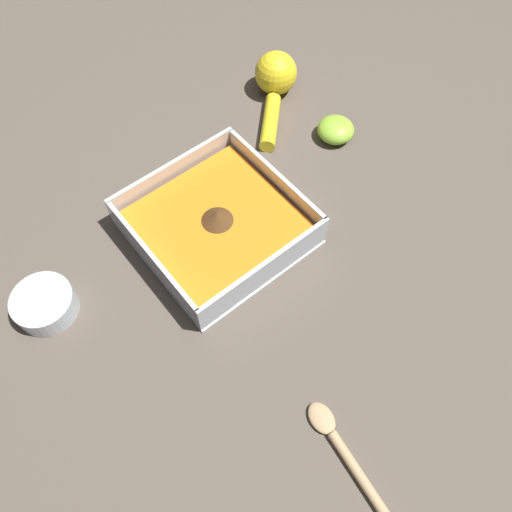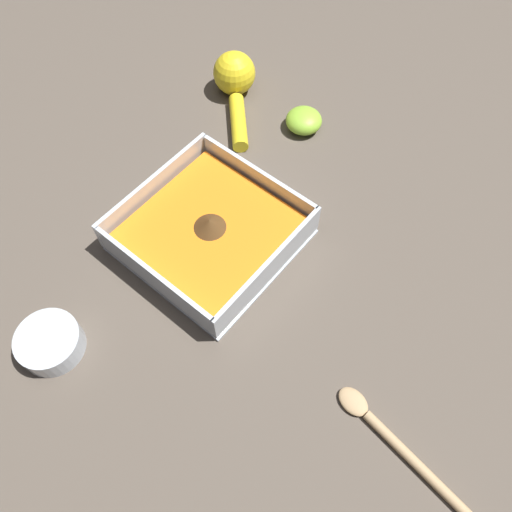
{
  "view_description": "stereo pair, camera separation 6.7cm",
  "coord_description": "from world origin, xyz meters",
  "px_view_note": "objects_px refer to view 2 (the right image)",
  "views": [
    {
      "loc": [
        0.18,
        0.34,
        0.61
      ],
      "look_at": [
        -0.03,
        0.08,
        0.03
      ],
      "focal_mm": 35.0,
      "sensor_mm": 36.0,
      "label": 1
    },
    {
      "loc": [
        0.23,
        0.29,
        0.61
      ],
      "look_at": [
        -0.03,
        0.08,
        0.03
      ],
      "focal_mm": 35.0,
      "sensor_mm": 36.0,
      "label": 2
    }
  ],
  "objects_px": {
    "lemon_half": "(304,120)",
    "wooden_spoon": "(394,442)",
    "square_dish": "(210,232)",
    "spice_bowl": "(51,343)",
    "lemon_squeezer": "(235,81)"
  },
  "relations": [
    {
      "from": "lemon_half",
      "to": "wooden_spoon",
      "type": "height_order",
      "value": "lemon_half"
    },
    {
      "from": "square_dish",
      "to": "lemon_half",
      "type": "relative_size",
      "value": 3.68
    },
    {
      "from": "spice_bowl",
      "to": "lemon_half",
      "type": "xyz_separation_m",
      "value": [
        -0.51,
        0.02,
        0.0
      ]
    },
    {
      "from": "spice_bowl",
      "to": "wooden_spoon",
      "type": "height_order",
      "value": "spice_bowl"
    },
    {
      "from": "lemon_squeezer",
      "to": "wooden_spoon",
      "type": "xyz_separation_m",
      "value": [
        0.32,
        0.51,
        -0.03
      ]
    },
    {
      "from": "square_dish",
      "to": "wooden_spoon",
      "type": "height_order",
      "value": "square_dish"
    },
    {
      "from": "spice_bowl",
      "to": "lemon_half",
      "type": "distance_m",
      "value": 0.51
    },
    {
      "from": "square_dish",
      "to": "wooden_spoon",
      "type": "distance_m",
      "value": 0.36
    },
    {
      "from": "square_dish",
      "to": "spice_bowl",
      "type": "xyz_separation_m",
      "value": [
        0.25,
        -0.05,
        -0.0
      ]
    },
    {
      "from": "square_dish",
      "to": "lemon_half",
      "type": "height_order",
      "value": "square_dish"
    },
    {
      "from": "wooden_spoon",
      "to": "lemon_squeezer",
      "type": "bearing_deg",
      "value": -23.89
    },
    {
      "from": "lemon_squeezer",
      "to": "lemon_half",
      "type": "relative_size",
      "value": 2.51
    },
    {
      "from": "lemon_half",
      "to": "square_dish",
      "type": "bearing_deg",
      "value": 6.48
    },
    {
      "from": "wooden_spoon",
      "to": "spice_bowl",
      "type": "bearing_deg",
      "value": 31.79
    },
    {
      "from": "spice_bowl",
      "to": "lemon_squeezer",
      "type": "distance_m",
      "value": 0.51
    }
  ]
}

